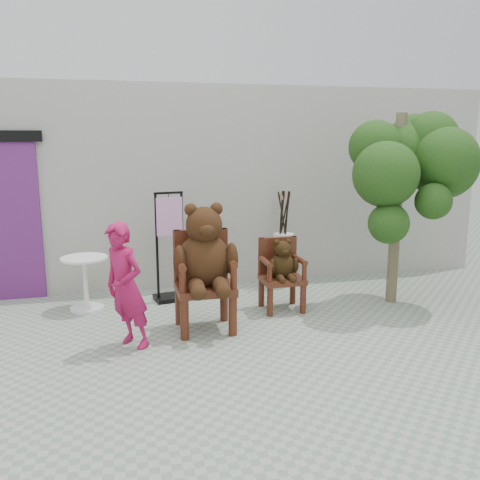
{
  "coord_description": "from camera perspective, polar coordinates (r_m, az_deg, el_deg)",
  "views": [
    {
      "loc": [
        -1.34,
        -4.85,
        2.22
      ],
      "look_at": [
        0.14,
        1.31,
        0.95
      ],
      "focal_mm": 38.0,
      "sensor_mm": 36.0,
      "label": 1
    }
  ],
  "objects": [
    {
      "name": "ground_plane",
      "position": [
        5.49,
        1.8,
        -12.48
      ],
      "size": [
        60.0,
        60.0,
        0.0
      ],
      "primitive_type": "plane",
      "color": "gray",
      "rests_on": "ground"
    },
    {
      "name": "back_wall",
      "position": [
        8.09,
        -3.97,
        6.2
      ],
      "size": [
        9.0,
        1.0,
        3.0
      ],
      "primitive_type": "cube",
      "color": "#AAA79F",
      "rests_on": "ground"
    },
    {
      "name": "chair_big",
      "position": [
        5.87,
        -4.02,
        -2.27
      ],
      "size": [
        0.74,
        0.79,
        1.51
      ],
      "color": "#3D190D",
      "rests_on": "ground"
    },
    {
      "name": "chair_small",
      "position": [
        6.66,
        4.68,
        -3.07
      ],
      "size": [
        0.53,
        0.51,
        0.95
      ],
      "color": "#3D190D",
      "rests_on": "ground"
    },
    {
      "name": "person",
      "position": [
        5.48,
        -12.65,
        -5.13
      ],
      "size": [
        0.58,
        0.6,
        1.38
      ],
      "primitive_type": "imported",
      "rotation": [
        0.0,
        0.0,
        -0.85
      ],
      "color": "#A31448",
      "rests_on": "ground"
    },
    {
      "name": "cafe_table",
      "position": [
        6.96,
        -16.99,
        -3.97
      ],
      "size": [
        0.6,
        0.6,
        0.7
      ],
      "rotation": [
        0.0,
        0.0,
        -0.37
      ],
      "color": "white",
      "rests_on": "ground"
    },
    {
      "name": "display_stand",
      "position": [
        7.08,
        -7.84,
        -2.13
      ],
      "size": [
        0.5,
        0.42,
        1.51
      ],
      "rotation": [
        0.0,
        0.0,
        0.17
      ],
      "color": "black",
      "rests_on": "ground"
    },
    {
      "name": "stool_bucket",
      "position": [
        7.69,
        4.92,
        -0.54
      ],
      "size": [
        0.32,
        0.32,
        1.45
      ],
      "rotation": [
        0.0,
        0.0,
        0.41
      ],
      "color": "white",
      "rests_on": "ground"
    },
    {
      "name": "tree",
      "position": [
        7.06,
        19.19,
        8.48
      ],
      "size": [
        1.76,
        1.47,
        2.57
      ],
      "rotation": [
        0.0,
        0.0,
        -0.34
      ],
      "color": "#4B422D",
      "rests_on": "ground"
    }
  ]
}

